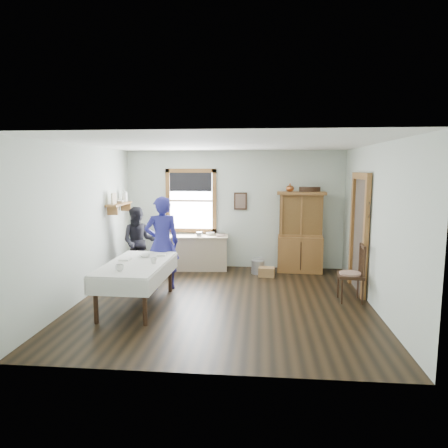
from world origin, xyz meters
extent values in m
cube|color=black|center=(0.00, 0.00, 0.01)|extent=(5.00, 5.00, 0.01)
cube|color=white|center=(0.00, 0.00, 2.70)|extent=(5.00, 5.00, 0.01)
cube|color=silver|center=(0.00, 2.50, 1.35)|extent=(5.00, 0.01, 2.70)
cube|color=silver|center=(0.00, -2.50, 1.35)|extent=(5.00, 0.01, 2.70)
cube|color=silver|center=(-2.50, 0.00, 1.35)|extent=(0.01, 5.00, 2.70)
cube|color=silver|center=(2.50, 0.00, 1.35)|extent=(0.01, 5.00, 2.70)
cube|color=white|center=(-1.00, 2.48, 1.55)|extent=(1.00, 0.02, 1.30)
cube|color=olive|center=(-1.00, 2.46, 2.25)|extent=(1.18, 0.06, 0.09)
cube|color=olive|center=(-1.00, 2.46, 0.85)|extent=(1.18, 0.06, 0.09)
cube|color=olive|center=(-1.54, 2.46, 1.55)|extent=(0.09, 0.06, 1.48)
cube|color=olive|center=(-0.46, 2.46, 1.55)|extent=(0.09, 0.06, 1.48)
cube|color=black|center=(-1.00, 2.44, 1.99)|extent=(0.98, 0.03, 0.43)
cube|color=#4B4036|center=(2.47, 0.85, 1.05)|extent=(0.03, 0.90, 2.10)
cube|color=olive|center=(2.44, 0.34, 1.05)|extent=(0.08, 0.12, 2.10)
cube|color=olive|center=(2.44, 1.36, 1.05)|extent=(0.08, 0.12, 2.10)
cube|color=olive|center=(2.44, 0.85, 2.16)|extent=(0.08, 1.14, 0.12)
cube|color=olive|center=(-2.37, 1.50, 1.55)|extent=(0.24, 1.00, 0.04)
cube|color=olive|center=(-2.37, 1.10, 1.45)|extent=(0.22, 0.03, 0.18)
cube|color=olive|center=(-2.37, 1.90, 1.45)|extent=(0.22, 0.03, 0.18)
cube|color=tan|center=(-2.37, 1.20, 1.68)|extent=(0.03, 0.22, 0.24)
cylinder|color=white|center=(-2.37, 1.85, 1.68)|extent=(0.12, 0.12, 0.22)
cube|color=#362013|center=(0.15, 2.46, 1.55)|extent=(0.30, 0.04, 0.40)
torus|color=black|center=(2.45, 0.30, 1.72)|extent=(0.01, 0.27, 0.27)
cube|color=tan|center=(-0.80, 2.16, 0.39)|extent=(1.41, 0.63, 0.78)
cube|color=olive|center=(1.50, 2.18, 0.89)|extent=(1.07, 0.55, 1.79)
cube|color=silver|center=(-1.43, -0.37, 0.37)|extent=(1.01, 1.88, 0.75)
cube|color=#362013|center=(2.19, 0.22, 0.51)|extent=(0.50, 0.50, 1.01)
cube|color=#9FA2A8|center=(0.57, 1.91, 0.15)|extent=(0.35, 0.35, 0.30)
cube|color=#AB7F4D|center=(0.76, 1.69, 0.10)|extent=(0.36, 0.27, 0.20)
imported|color=navy|center=(-1.24, 0.64, 0.82)|extent=(0.70, 0.59, 1.65)
imported|color=black|center=(-1.99, 1.54, 0.69)|extent=(0.73, 0.61, 1.37)
imported|color=white|center=(-1.52, -0.92, 0.80)|extent=(0.16, 0.16, 0.10)
imported|color=white|center=(-1.13, -0.40, 0.80)|extent=(0.14, 0.14, 0.10)
imported|color=white|center=(-1.41, 0.05, 0.77)|extent=(0.26, 0.26, 0.05)
imported|color=brown|center=(-0.38, 2.19, 0.80)|extent=(0.20, 0.25, 0.02)
imported|color=white|center=(-0.53, 2.27, 0.82)|extent=(0.21, 0.21, 0.06)
imported|color=white|center=(-2.37, 1.55, 1.60)|extent=(0.22, 0.22, 0.05)
camera|label=1|loc=(0.62, -6.68, 2.30)|focal=32.00mm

